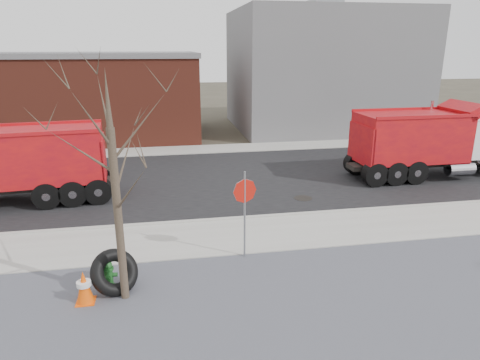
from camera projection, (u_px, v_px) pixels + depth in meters
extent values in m
plane|color=#383328|center=(241.00, 240.00, 12.90)|extent=(120.00, 120.00, 0.00)
cube|color=slate|center=(269.00, 306.00, 9.61)|extent=(60.00, 5.00, 0.03)
cube|color=#9E9B93|center=(240.00, 236.00, 13.12)|extent=(60.00, 2.50, 0.06)
cube|color=#9E9B93|center=(233.00, 219.00, 14.34)|extent=(60.00, 0.15, 0.11)
cube|color=black|center=(216.00, 179.00, 18.82)|extent=(60.00, 9.40, 0.02)
cube|color=#9E9B93|center=(203.00, 149.00, 24.17)|extent=(60.00, 2.00, 0.06)
cube|color=slate|center=(321.00, 70.00, 30.13)|extent=(12.00, 10.00, 8.00)
cube|color=maroon|center=(34.00, 99.00, 26.45)|extent=(20.00, 8.00, 5.00)
cube|color=slate|center=(27.00, 54.00, 25.66)|extent=(20.20, 8.20, 0.30)
cylinder|color=#382D23|center=(118.00, 218.00, 9.32)|extent=(0.18, 0.18, 4.00)
cone|color=#382D23|center=(107.00, 98.00, 8.55)|extent=(0.14, 0.14, 1.20)
cylinder|color=#256126|center=(110.00, 288.00, 10.28)|extent=(0.40, 0.40, 0.05)
cylinder|color=#256126|center=(109.00, 278.00, 10.19)|extent=(0.21, 0.21, 0.55)
cylinder|color=#256126|center=(108.00, 269.00, 10.12)|extent=(0.27, 0.27, 0.05)
sphere|color=#256126|center=(107.00, 265.00, 10.09)|extent=(0.22, 0.22, 0.22)
cylinder|color=#256126|center=(107.00, 262.00, 10.07)|extent=(0.05, 0.05, 0.05)
cylinder|color=#256126|center=(102.00, 275.00, 10.15)|extent=(0.11, 0.11, 0.10)
cylinder|color=#256126|center=(115.00, 275.00, 10.19)|extent=(0.11, 0.11, 0.10)
cylinder|color=#256126|center=(107.00, 279.00, 10.03)|extent=(0.14, 0.12, 0.14)
torus|color=black|center=(115.00, 272.00, 10.06)|extent=(1.43, 1.33, 1.12)
cylinder|color=gray|center=(245.00, 216.00, 11.48)|extent=(0.05, 0.05, 2.47)
cylinder|color=red|center=(245.00, 191.00, 11.27)|extent=(0.66, 0.21, 0.67)
cube|color=#FF5508|center=(86.00, 302.00, 9.73)|extent=(0.42, 0.42, 0.04)
cone|color=#FF5508|center=(84.00, 287.00, 9.61)|extent=(0.40, 0.40, 0.77)
cylinder|color=white|center=(84.00, 284.00, 9.59)|extent=(0.32, 0.32, 0.11)
cube|color=black|center=(431.00, 163.00, 19.10)|extent=(7.84, 0.93, 0.20)
cube|color=white|center=(457.00, 137.00, 18.96)|extent=(1.50, 2.13, 1.65)
cube|color=black|center=(474.00, 126.00, 18.96)|extent=(0.08, 1.83, 0.73)
cube|color=red|center=(410.00, 137.00, 18.51)|extent=(4.61, 2.27, 2.01)
cylinder|color=silver|center=(430.00, 125.00, 19.50)|extent=(0.13, 0.13, 2.20)
cylinder|color=black|center=(478.00, 156.00, 20.64)|extent=(1.01, 0.29, 1.01)
cylinder|color=black|center=(374.00, 162.00, 19.53)|extent=(1.01, 0.29, 1.01)
cylinder|color=black|center=(395.00, 173.00, 17.88)|extent=(1.01, 0.29, 1.01)
cube|color=black|center=(11.00, 188.00, 15.68)|extent=(7.24, 1.49, 0.19)
cube|color=red|center=(40.00, 155.00, 15.63)|extent=(4.60, 2.55, 1.94)
cylinder|color=silver|center=(0.00, 154.00, 14.48)|extent=(0.14, 0.14, 2.11)
cylinder|color=black|center=(73.00, 193.00, 15.51)|extent=(0.99, 0.36, 0.97)
cylinder|color=black|center=(77.00, 180.00, 17.06)|extent=(0.99, 0.36, 0.97)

